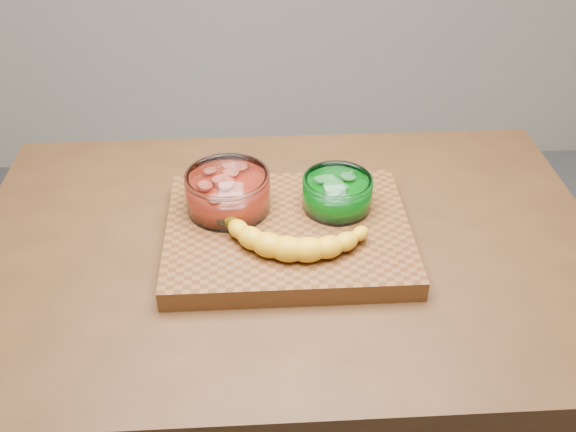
{
  "coord_description": "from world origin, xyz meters",
  "views": [
    {
      "loc": [
        -0.05,
        -0.94,
        1.66
      ],
      "look_at": [
        0.0,
        0.0,
        0.96
      ],
      "focal_mm": 40.0,
      "sensor_mm": 36.0,
      "label": 1
    }
  ],
  "objects": [
    {
      "name": "bowl_green",
      "position": [
        0.1,
        0.05,
        0.97
      ],
      "size": [
        0.13,
        0.13,
        0.06
      ],
      "color": "white",
      "rests_on": "cutting_board"
    },
    {
      "name": "cutting_board",
      "position": [
        0.0,
        0.0,
        0.92
      ],
      "size": [
        0.45,
        0.35,
        0.04
      ],
      "primitive_type": "cube",
      "color": "brown",
      "rests_on": "counter"
    },
    {
      "name": "banana",
      "position": [
        0.01,
        -0.05,
        0.96
      ],
      "size": [
        0.3,
        0.16,
        0.04
      ],
      "primitive_type": null,
      "color": "#ECA915",
      "rests_on": "cutting_board"
    },
    {
      "name": "bowl_red",
      "position": [
        -0.11,
        0.06,
        0.98
      ],
      "size": [
        0.16,
        0.16,
        0.07
      ],
      "color": "white",
      "rests_on": "cutting_board"
    },
    {
      "name": "counter",
      "position": [
        0.0,
        0.0,
        0.45
      ],
      "size": [
        1.2,
        0.8,
        0.9
      ],
      "primitive_type": "cube",
      "color": "#492B16",
      "rests_on": "ground"
    }
  ]
}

